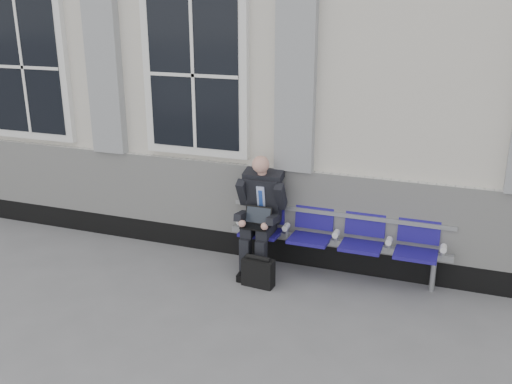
% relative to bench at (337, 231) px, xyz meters
% --- Properties ---
extents(ground, '(70.00, 70.00, 0.00)m').
position_rel_bench_xyz_m(ground, '(-2.18, -1.32, -0.55)').
color(ground, slate).
rests_on(ground, ground).
extents(station_building, '(14.40, 4.40, 4.49)m').
position_rel_bench_xyz_m(station_building, '(-2.19, 2.15, 1.67)').
color(station_building, beige).
rests_on(station_building, ground).
extents(bench, '(2.60, 0.47, 0.91)m').
position_rel_bench_xyz_m(bench, '(0.00, 0.00, 0.00)').
color(bench, '#9EA0A3').
rests_on(bench, ground).
extents(businessman, '(0.57, 0.76, 1.41)m').
position_rel_bench_xyz_m(businessman, '(-0.90, -0.13, 0.21)').
color(businessman, black).
rests_on(businessman, ground).
extents(briefcase, '(0.37, 0.18, 0.37)m').
position_rel_bench_xyz_m(briefcase, '(-0.77, -0.58, -0.38)').
color(briefcase, black).
rests_on(briefcase, ground).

